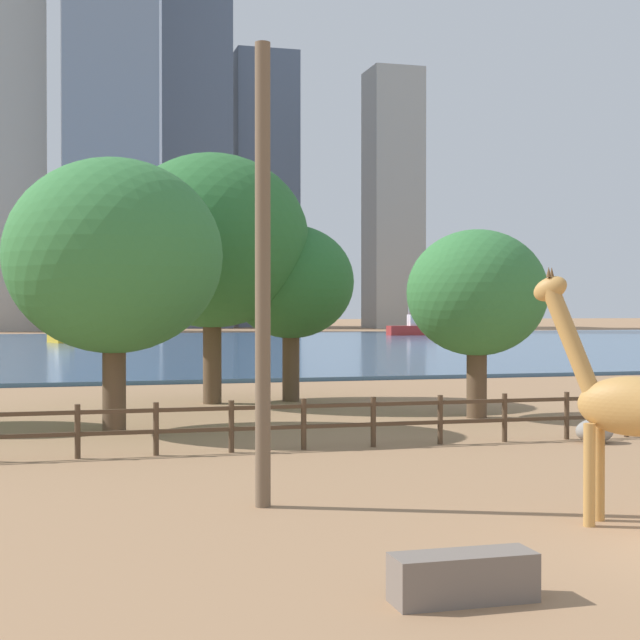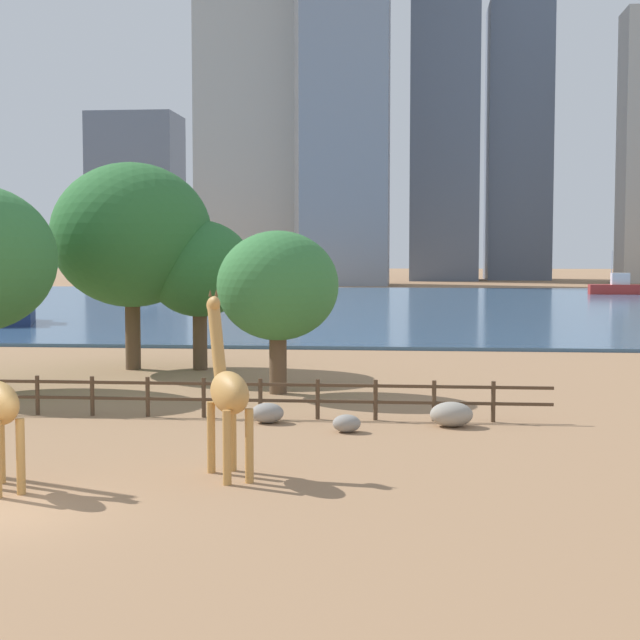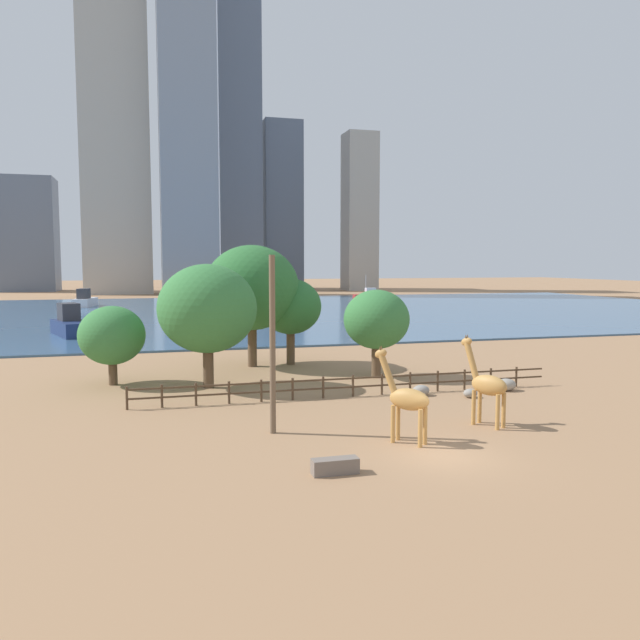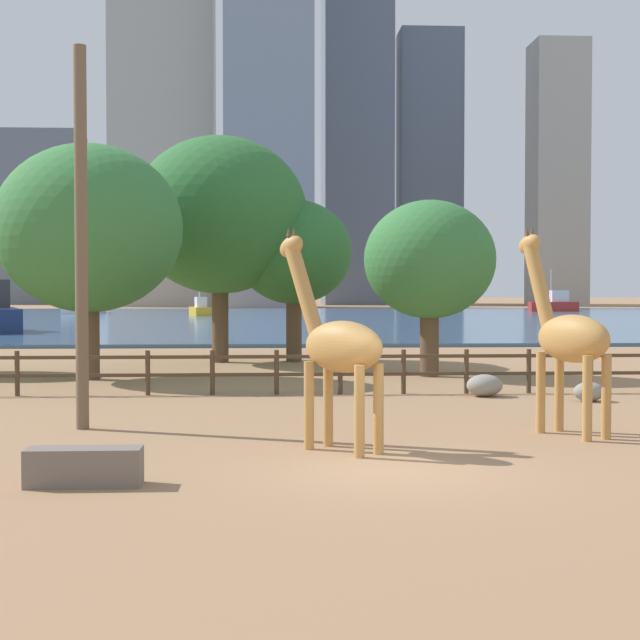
{
  "view_description": "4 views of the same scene",
  "coord_description": "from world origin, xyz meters",
  "px_view_note": "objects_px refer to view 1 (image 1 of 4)",
  "views": [
    {
      "loc": [
        -9.83,
        -12.04,
        3.61
      ],
      "look_at": [
        -0.96,
        20.46,
        3.18
      ],
      "focal_mm": 55.0,
      "sensor_mm": 36.0,
      "label": 1
    },
    {
      "loc": [
        8.59,
        -19.03,
        5.41
      ],
      "look_at": [
        3.96,
        30.16,
        1.91
      ],
      "focal_mm": 55.0,
      "sensor_mm": 36.0,
      "label": 2
    },
    {
      "loc": [
        -11.65,
        -23.12,
        8.02
      ],
      "look_at": [
        1.22,
        23.9,
        3.54
      ],
      "focal_mm": 35.0,
      "sensor_mm": 36.0,
      "label": 3
    },
    {
      "loc": [
        -2.1,
        -16.42,
        3.12
      ],
      "look_at": [
        0.56,
        33.22,
        1.46
      ],
      "focal_mm": 55.0,
      "sensor_mm": 36.0,
      "label": 4
    }
  ],
  "objects_px": {
    "tree_left_small": "(114,256)",
    "tree_right_small": "(477,294)",
    "tree_center_broad": "(291,283)",
    "feeding_trough": "(463,577)",
    "boat_ferry": "(61,336)",
    "tree_left_large": "(212,241)",
    "boulder_by_pole": "(595,431)",
    "giraffe_tall": "(625,405)",
    "utility_pole": "(263,275)",
    "boat_barge": "(412,328)"
  },
  "relations": [
    {
      "from": "utility_pole",
      "to": "feeding_trough",
      "type": "relative_size",
      "value": 4.66
    },
    {
      "from": "giraffe_tall",
      "to": "feeding_trough",
      "type": "height_order",
      "value": "giraffe_tall"
    },
    {
      "from": "boat_ferry",
      "to": "tree_left_small",
      "type": "bearing_deg",
      "value": 166.64
    },
    {
      "from": "giraffe_tall",
      "to": "utility_pole",
      "type": "height_order",
      "value": "utility_pole"
    },
    {
      "from": "boat_barge",
      "to": "feeding_trough",
      "type": "bearing_deg",
      "value": 71.25
    },
    {
      "from": "boulder_by_pole",
      "to": "boat_barge",
      "type": "relative_size",
      "value": 0.18
    },
    {
      "from": "boat_ferry",
      "to": "utility_pole",
      "type": "bearing_deg",
      "value": 167.9
    },
    {
      "from": "boulder_by_pole",
      "to": "utility_pole",
      "type": "bearing_deg",
      "value": -150.27
    },
    {
      "from": "giraffe_tall",
      "to": "boat_barge",
      "type": "height_order",
      "value": "boat_barge"
    },
    {
      "from": "tree_center_broad",
      "to": "tree_right_small",
      "type": "height_order",
      "value": "tree_center_broad"
    },
    {
      "from": "boulder_by_pole",
      "to": "tree_center_broad",
      "type": "height_order",
      "value": "tree_center_broad"
    },
    {
      "from": "feeding_trough",
      "to": "tree_center_broad",
      "type": "height_order",
      "value": "tree_center_broad"
    },
    {
      "from": "tree_left_large",
      "to": "boat_barge",
      "type": "bearing_deg",
      "value": 64.31
    },
    {
      "from": "utility_pole",
      "to": "tree_left_small",
      "type": "bearing_deg",
      "value": 99.44
    },
    {
      "from": "boulder_by_pole",
      "to": "feeding_trough",
      "type": "distance_m",
      "value": 15.14
    },
    {
      "from": "boulder_by_pole",
      "to": "tree_left_large",
      "type": "xyz_separation_m",
      "value": [
        -8.16,
        13.29,
        5.78
      ]
    },
    {
      "from": "tree_right_small",
      "to": "boat_ferry",
      "type": "height_order",
      "value": "tree_right_small"
    },
    {
      "from": "tree_center_broad",
      "to": "boat_ferry",
      "type": "xyz_separation_m",
      "value": [
        -8.12,
        61.34,
        -3.71
      ]
    },
    {
      "from": "boulder_by_pole",
      "to": "tree_right_small",
      "type": "relative_size",
      "value": 0.17
    },
    {
      "from": "boulder_by_pole",
      "to": "tree_left_small",
      "type": "relative_size",
      "value": 0.13
    },
    {
      "from": "feeding_trough",
      "to": "boat_ferry",
      "type": "height_order",
      "value": "boat_ferry"
    },
    {
      "from": "boulder_by_pole",
      "to": "tree_left_large",
      "type": "relative_size",
      "value": 0.11
    },
    {
      "from": "boat_ferry",
      "to": "tree_left_large",
      "type": "bearing_deg",
      "value": 170.5
    },
    {
      "from": "tree_left_small",
      "to": "tree_right_small",
      "type": "xyz_separation_m",
      "value": [
        11.68,
        0.5,
        -1.03
      ]
    },
    {
      "from": "boulder_by_pole",
      "to": "tree_left_small",
      "type": "height_order",
      "value": "tree_left_small"
    },
    {
      "from": "boat_barge",
      "to": "tree_center_broad",
      "type": "bearing_deg",
      "value": 67.73
    },
    {
      "from": "tree_right_small",
      "to": "giraffe_tall",
      "type": "bearing_deg",
      "value": -105.72
    },
    {
      "from": "feeding_trough",
      "to": "boat_ferry",
      "type": "relative_size",
      "value": 0.39
    },
    {
      "from": "feeding_trough",
      "to": "boat_barge",
      "type": "bearing_deg",
      "value": 69.67
    },
    {
      "from": "boat_ferry",
      "to": "boulder_by_pole",
      "type": "bearing_deg",
      "value": 175.83
    },
    {
      "from": "boulder_by_pole",
      "to": "tree_left_large",
      "type": "bearing_deg",
      "value": 121.57
    },
    {
      "from": "feeding_trough",
      "to": "tree_left_large",
      "type": "distance_m",
      "value": 26.08
    },
    {
      "from": "giraffe_tall",
      "to": "tree_left_small",
      "type": "height_order",
      "value": "tree_left_small"
    },
    {
      "from": "giraffe_tall",
      "to": "tree_left_small",
      "type": "distance_m",
      "value": 16.89
    },
    {
      "from": "tree_right_small",
      "to": "boat_barge",
      "type": "height_order",
      "value": "tree_right_small"
    },
    {
      "from": "giraffe_tall",
      "to": "boat_ferry",
      "type": "distance_m",
      "value": 84.24
    },
    {
      "from": "tree_right_small",
      "to": "boat_ferry",
      "type": "bearing_deg",
      "value": 100.49
    },
    {
      "from": "giraffe_tall",
      "to": "tree_right_small",
      "type": "distance_m",
      "value": 16.11
    },
    {
      "from": "boat_ferry",
      "to": "giraffe_tall",
      "type": "bearing_deg",
      "value": 171.5
    },
    {
      "from": "boulder_by_pole",
      "to": "tree_left_small",
      "type": "distance_m",
      "value": 14.36
    },
    {
      "from": "tree_left_small",
      "to": "boat_ferry",
      "type": "distance_m",
      "value": 69.07
    },
    {
      "from": "tree_left_large",
      "to": "boat_ferry",
      "type": "xyz_separation_m",
      "value": [
        -5.04,
        61.5,
        -5.24
      ]
    },
    {
      "from": "tree_left_large",
      "to": "tree_right_small",
      "type": "height_order",
      "value": "tree_left_large"
    },
    {
      "from": "giraffe_tall",
      "to": "feeding_trough",
      "type": "bearing_deg",
      "value": 84.19
    },
    {
      "from": "boulder_by_pole",
      "to": "tree_right_small",
      "type": "distance_m",
      "value": 7.39
    },
    {
      "from": "tree_left_small",
      "to": "feeding_trough",
      "type": "bearing_deg",
      "value": -80.1
    },
    {
      "from": "feeding_trough",
      "to": "tree_left_large",
      "type": "xyz_separation_m",
      "value": [
        0.91,
        25.41,
        5.8
      ]
    },
    {
      "from": "utility_pole",
      "to": "giraffe_tall",
      "type": "bearing_deg",
      "value": -30.41
    },
    {
      "from": "tree_left_large",
      "to": "tree_center_broad",
      "type": "relative_size",
      "value": 1.38
    },
    {
      "from": "giraffe_tall",
      "to": "utility_pole",
      "type": "distance_m",
      "value": 6.63
    }
  ]
}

